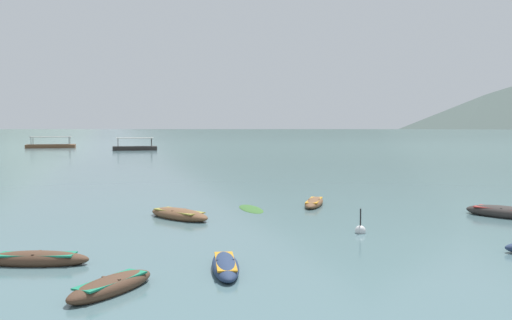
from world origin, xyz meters
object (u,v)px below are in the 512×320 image
Objects in this scene: rowboat_0 at (37,259)px; rowboat_2 at (314,203)px; rowboat_1 at (179,214)px; rowboat_7 at (111,286)px; ferry_0 at (51,146)px; rowboat_4 at (225,266)px; rowboat_3 at (505,213)px; ferry_1 at (135,148)px; mooring_buoy at (360,230)px.

rowboat_0 reaches higher than rowboat_2.
rowboat_0 is 9.53m from rowboat_1.
rowboat_7 is (0.74, -11.86, -0.02)m from rowboat_1.
rowboat_0 is at bearing 141.48° from rowboat_7.
ferry_0 is at bearing 114.57° from rowboat_0.
rowboat_4 is at bearing -69.59° from rowboat_1.
rowboat_3 reaches higher than rowboat_0.
rowboat_7 reaches higher than rowboat_4.
ferry_1 is (-40.98, 74.27, 0.23)m from rowboat_3.
rowboat_3 is 3.22× the size of mooring_buoy.
rowboat_7 is at bearing -38.52° from rowboat_0.
rowboat_1 is 1.02× the size of rowboat_3.
ferry_0 is at bearing 154.86° from ferry_1.
rowboat_0 is at bearing -151.09° from mooring_buoy.
rowboat_1 is at bearing 159.99° from mooring_buoy.
rowboat_0 is 21.51m from rowboat_3.
rowboat_4 is at bearing -71.50° from ferry_1.
rowboat_0 is 0.33× the size of ferry_0.
rowboat_1 is at bearing 110.41° from rowboat_4.
rowboat_3 reaches higher than rowboat_1.
rowboat_3 is 1.18× the size of rowboat_7.
ferry_0 is at bearing 126.39° from rowboat_3.
rowboat_3 is at bearing -61.11° from ferry_1.
rowboat_1 reaches higher than rowboat_4.
ferry_1 is (-25.04, 75.89, 0.26)m from rowboat_1.
rowboat_2 is 1.03× the size of rowboat_3.
ferry_1 is at bearing 112.94° from mooring_buoy.
mooring_buoy reaches higher than rowboat_1.
ferry_0 is at bearing 118.24° from rowboat_1.
ferry_1 is 7.49× the size of mooring_buoy.
rowboat_3 is (18.62, 10.77, 0.04)m from rowboat_0.
rowboat_1 is at bearing -61.76° from ferry_0.
rowboat_7 is at bearing -130.90° from mooring_buoy.
rowboat_3 is (15.94, 1.62, 0.02)m from rowboat_1.
rowboat_0 is at bearing -75.26° from ferry_1.
rowboat_0 is 0.89× the size of rowboat_2.
rowboat_2 is 1.12× the size of rowboat_4.
ferry_0 reaches higher than rowboat_2.
rowboat_0 reaches higher than rowboat_4.
ferry_0 is 1.21× the size of ferry_1.
rowboat_4 is 0.40× the size of ferry_1.
rowboat_7 is at bearing -138.43° from rowboat_3.
ferry_0 is at bearing 117.50° from rowboat_4.
rowboat_1 reaches higher than rowboat_0.
rowboat_4 is (6.19, -0.30, -0.02)m from rowboat_0.
ferry_0 reaches higher than rowboat_1.
rowboat_0 is 0.90× the size of rowboat_1.
ferry_0 reaches higher than rowboat_7.
rowboat_3 is 1.08× the size of rowboat_4.
rowboat_0 is at bearing -149.95° from rowboat_3.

